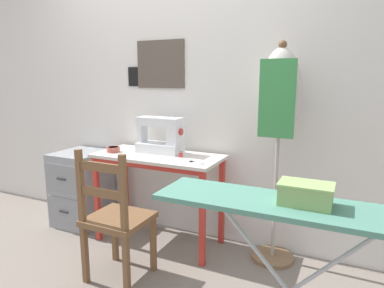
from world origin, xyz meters
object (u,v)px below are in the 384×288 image
Objects in this scene: fabric_bowl at (113,149)px; dress_form at (279,108)px; scissors at (195,162)px; ironing_board at (294,214)px; sewing_machine at (162,136)px; filing_cabinet at (82,188)px; storage_box at (306,194)px; thread_spool_near_machine at (181,155)px; wooden_chair at (116,219)px.

dress_form reaches higher than fabric_bowl.
ironing_board is (0.83, -0.76, 0.03)m from scissors.
sewing_machine is 3.51× the size of fabric_bowl.
sewing_machine is at bearing -177.88° from dress_form.
ironing_board reaches higher than filing_cabinet.
filing_cabinet is 3.01× the size of storage_box.
ironing_board reaches higher than fabric_bowl.
ironing_board reaches higher than scissors.
fabric_bowl is 1.40m from dress_form.
dress_form reaches higher than scissors.
filing_cabinet is at bearing 179.19° from thread_spool_near_machine.
storage_box is (1.23, -0.25, 0.44)m from wooden_chair.
filing_cabinet is at bearing 156.96° from ironing_board.
thread_spool_near_machine is at bearing -19.77° from sewing_machine.
wooden_chair is at bearing -87.67° from sewing_machine.
storage_box is (0.88, -0.74, 0.12)m from scissors.
thread_spool_near_machine is 0.18× the size of storage_box.
wooden_chair is (0.42, -0.53, -0.34)m from fabric_bowl.
fabric_bowl is 0.16× the size of filing_cabinet.
ironing_board is at bearing -26.25° from fabric_bowl.
dress_form is 1.08m from ironing_board.
fabric_bowl reaches higher than thread_spool_near_machine.
filing_cabinet is 1.97m from dress_form.
scissors is 0.15× the size of wooden_chair.
thread_spool_near_machine is 0.06× the size of filing_cabinet.
wooden_chair is 1.27m from ironing_board.
thread_spool_near_machine is 0.72m from wooden_chair.
thread_spool_near_machine is 0.83m from dress_form.
scissors is at bearing -2.65° from fabric_bowl.
sewing_machine reaches higher than thread_spool_near_machine.
thread_spool_near_machine is 1.35m from storage_box.
ironing_board is at bearing -42.26° from scissors.
filing_cabinet is at bearing 174.26° from scissors.
storage_box is at bearing -36.42° from sewing_machine.
dress_form is 7.08× the size of storage_box.
storage_box is at bearing -11.41° from wooden_chair.
sewing_machine is at bearing 20.94° from fabric_bowl.
fabric_bowl is 0.07× the size of dress_form.
storage_box is at bearing -25.27° from fabric_bowl.
fabric_bowl is 0.09× the size of ironing_board.
scissors is at bearing -5.74° from filing_cabinet.
dress_form is at bearing 2.12° from sewing_machine.
filing_cabinet is 2.29m from ironing_board.
ironing_board is at bearing -12.42° from wooden_chair.
fabric_bowl is 2.69× the size of thread_spool_near_machine.
wooden_chair reaches higher than thread_spool_near_machine.
fabric_bowl is at bearing -173.04° from thread_spool_near_machine.
dress_form is (1.80, 0.10, 0.82)m from filing_cabinet.
sewing_machine is 0.45m from scissors.
dress_form is at bearing 105.75° from ironing_board.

